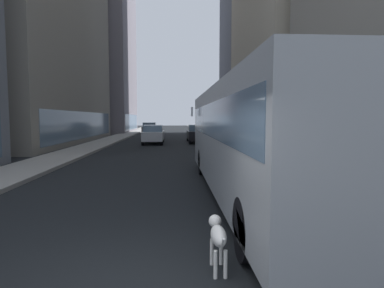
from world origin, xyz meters
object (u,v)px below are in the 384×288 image
object	(u,v)px
car_silver_sedan	(154,134)
car_grey_wagon	(150,128)
car_black_suv	(198,133)
pedestrian_with_handbag	(294,149)
dalmatian_dog	(218,235)
transit_bus	(254,134)

from	to	relation	value
car_silver_sedan	car_grey_wagon	xyz separation A→B (m)	(-1.60, 17.40, 0.00)
car_black_suv	car_grey_wagon	bearing A→B (deg)	108.91
car_silver_sedan	pedestrian_with_handbag	world-z (taller)	pedestrian_with_handbag
car_grey_wagon	dalmatian_dog	distance (m)	41.28
car_silver_sedan	car_grey_wagon	bearing A→B (deg)	95.25
transit_bus	pedestrian_with_handbag	size ratio (longest dim) A/B	6.82
car_silver_sedan	pedestrian_with_handbag	xyz separation A→B (m)	(6.39, -16.09, 0.19)
transit_bus	car_grey_wagon	world-z (taller)	transit_bus
pedestrian_with_handbag	car_silver_sedan	bearing A→B (deg)	111.65
car_silver_sedan	car_black_suv	bearing A→B (deg)	14.72
pedestrian_with_handbag	transit_bus	bearing A→B (deg)	-126.91
car_silver_sedan	transit_bus	bearing A→B (deg)	-78.28
car_silver_sedan	dalmatian_dog	xyz separation A→B (m)	(2.37, -23.68, -0.31)
car_silver_sedan	dalmatian_dog	bearing A→B (deg)	-84.28
car_black_suv	car_grey_wagon	distance (m)	17.28
car_silver_sedan	car_grey_wagon	distance (m)	17.47
transit_bus	car_black_suv	bearing A→B (deg)	90.00
car_black_suv	car_grey_wagon	xyz separation A→B (m)	(-5.60, 16.35, -0.00)
car_silver_sedan	pedestrian_with_handbag	bearing A→B (deg)	-68.35
transit_bus	car_silver_sedan	size ratio (longest dim) A/B	2.40
transit_bus	pedestrian_with_handbag	world-z (taller)	transit_bus
transit_bus	car_silver_sedan	distance (m)	19.71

